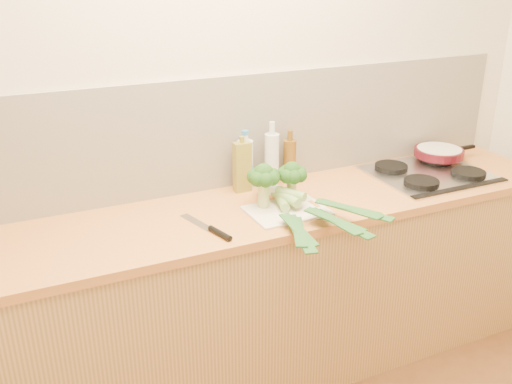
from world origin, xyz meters
The scene contains 15 objects.
room_shell centered at (0.00, 1.49, 1.17)m, with size 3.50×3.50×3.50m.
counter centered at (0.00, 1.20, 0.45)m, with size 3.20×0.62×0.90m.
gas_hob centered at (1.02, 1.20, 0.91)m, with size 0.58×0.50×0.04m.
chopping_board centered at (0.14, 1.10, 0.91)m, with size 0.34×0.25×0.01m, color silver.
broccoli_left centered at (0.06, 1.17, 1.05)m, with size 0.15×0.15×0.20m.
broccoli_right centered at (0.21, 1.18, 1.04)m, with size 0.14×0.14×0.19m.
leek_front centered at (0.12, 1.08, 0.93)m, with size 0.23×0.70×0.04m.
leek_mid centered at (0.17, 1.07, 0.95)m, with size 0.22×0.70×0.04m.
leek_back centered at (0.21, 1.06, 0.97)m, with size 0.37×0.60×0.04m.
chefs_knife centered at (-0.23, 1.04, 0.91)m, with size 0.12×0.33×0.02m.
skillet centered at (1.19, 1.33, 0.96)m, with size 0.39×0.26×0.05m.
oil_tin centered at (0.06, 1.41, 1.02)m, with size 0.08×0.05×0.27m.
glass_bottle centered at (0.21, 1.40, 1.04)m, with size 0.07×0.07×0.32m.
amber_bottle centered at (0.33, 1.43, 1.01)m, with size 0.06×0.06×0.26m.
water_bottle centered at (0.09, 1.43, 1.01)m, with size 0.08×0.08×0.27m.
Camera 1 is at (-0.94, -0.93, 1.95)m, focal length 40.00 mm.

